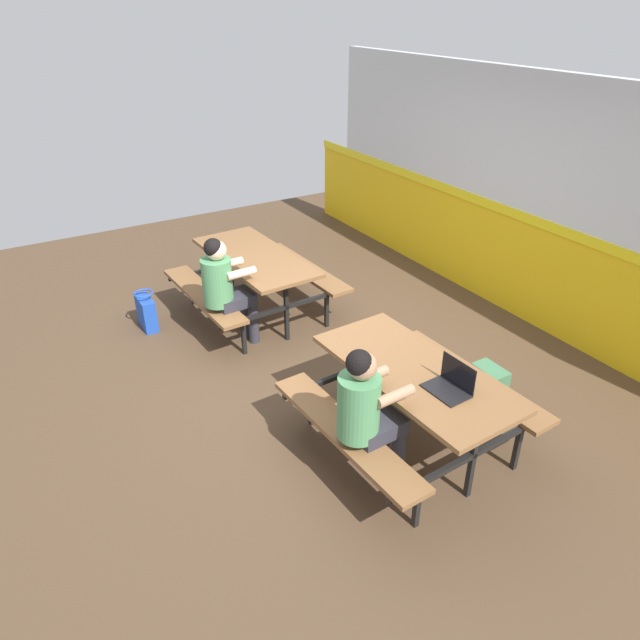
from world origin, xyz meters
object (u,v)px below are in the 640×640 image
object	(u,v)px
picnic_table_right	(413,388)
student_nearer	(225,284)
student_further	(367,408)
tote_bag_bright	(146,312)
laptop_dark	(450,385)
picnic_table_left	(255,269)
backpack_dark	(488,389)

from	to	relation	value
picnic_table_right	student_nearer	distance (m)	2.29
student_further	picnic_table_right	bearing A→B (deg)	106.84
picnic_table_right	tote_bag_bright	size ratio (longest dim) A/B	3.99
laptop_dark	tote_bag_bright	size ratio (longest dim) A/B	0.77
student_nearer	laptop_dark	world-z (taller)	student_nearer
picnic_table_left	laptop_dark	world-z (taller)	laptop_dark
picnic_table_left	tote_bag_bright	size ratio (longest dim) A/B	3.99
picnic_table_right	tote_bag_bright	distance (m)	3.28
picnic_table_right	picnic_table_left	bearing A→B (deg)	-178.17
student_nearer	tote_bag_bright	bearing A→B (deg)	-141.78
picnic_table_left	picnic_table_right	world-z (taller)	same
student_further	picnic_table_left	bearing A→B (deg)	170.61
student_nearer	student_further	bearing A→B (deg)	1.74
laptop_dark	tote_bag_bright	xyz separation A→B (m)	(-3.34, -1.30, -0.59)
picnic_table_left	student_further	world-z (taller)	student_further
picnic_table_left	picnic_table_right	xyz separation A→B (m)	(2.65, 0.08, 0.00)
student_nearer	backpack_dark	xyz separation A→B (m)	(2.19, 1.51, -0.49)
student_nearer	laptop_dark	distance (m)	2.63
picnic_table_right	backpack_dark	size ratio (longest dim) A/B	3.90
student_nearer	tote_bag_bright	xyz separation A→B (m)	(-0.80, -0.63, -0.51)
picnic_table_right	laptop_dark	bearing A→B (deg)	9.01
laptop_dark	backpack_dark	xyz separation A→B (m)	(-0.35, 0.83, -0.57)
student_nearer	picnic_table_right	bearing A→B (deg)	15.76
backpack_dark	picnic_table_right	bearing A→B (deg)	-89.17
picnic_table_left	student_nearer	world-z (taller)	student_nearer
backpack_dark	tote_bag_bright	bearing A→B (deg)	-144.43
picnic_table_left	backpack_dark	world-z (taller)	picnic_table_left
picnic_table_right	laptop_dark	size ratio (longest dim) A/B	5.20
laptop_dark	backpack_dark	distance (m)	1.07
picnic_table_left	student_further	bearing A→B (deg)	-9.39
student_further	tote_bag_bright	world-z (taller)	student_further
picnic_table_left	picnic_table_right	size ratio (longest dim) A/B	1.00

